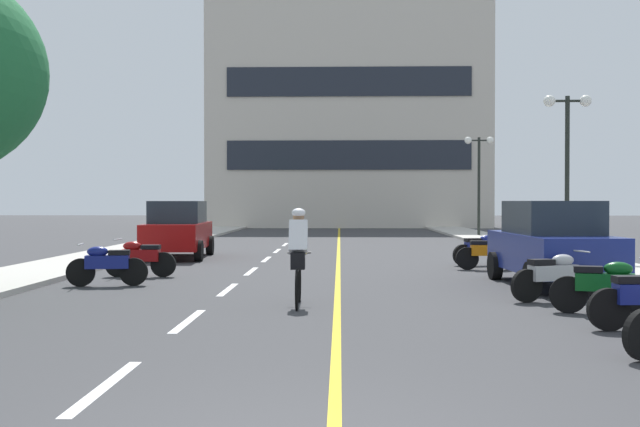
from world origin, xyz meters
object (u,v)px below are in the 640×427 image
at_px(motorcycle_4, 107,264).
at_px(motorcycle_7, 481,249).
at_px(motorcycle_6, 489,252).
at_px(street_lamp_mid, 567,138).
at_px(motorcycle_3, 554,275).
at_px(motorcycle_2, 605,285).
at_px(cyclist_rider, 298,255).
at_px(parked_car_near, 552,243).
at_px(street_lamp_far, 479,163).
at_px(motorcycle_5, 140,257).
at_px(parked_car_mid, 178,229).

height_order(motorcycle_4, motorcycle_7, same).
xyz_separation_m(motorcycle_6, motorcycle_7, (0.07, 1.45, 0.00)).
bearing_deg(motorcycle_7, motorcycle_6, -92.90).
relative_size(street_lamp_mid, motorcycle_3, 3.02).
relative_size(motorcycle_3, motorcycle_7, 0.99).
bearing_deg(motorcycle_7, motorcycle_2, -88.51).
relative_size(motorcycle_3, cyclist_rider, 0.93).
relative_size(street_lamp_mid, parked_car_near, 1.16).
bearing_deg(street_lamp_far, parked_car_near, -96.52).
bearing_deg(street_lamp_far, motorcycle_3, -97.37).
xyz_separation_m(parked_car_near, motorcycle_4, (-9.48, -0.25, -0.44)).
bearing_deg(parked_car_near, motorcycle_2, -93.88).
distance_m(motorcycle_2, motorcycle_3, 1.62).
height_order(parked_car_near, motorcycle_2, parked_car_near).
relative_size(street_lamp_far, motorcycle_5, 2.90).
relative_size(street_lamp_mid, motorcycle_7, 3.00).
xyz_separation_m(motorcycle_2, motorcycle_6, (-0.31, 7.77, 0.00)).
xyz_separation_m(parked_car_near, parked_car_mid, (-9.68, 7.68, 0.00)).
distance_m(motorcycle_4, motorcycle_7, 10.50).
bearing_deg(motorcycle_3, motorcycle_5, 154.61).
bearing_deg(motorcycle_6, parked_car_mid, 156.71).
height_order(parked_car_mid, motorcycle_5, parked_car_mid).
relative_size(parked_car_near, motorcycle_3, 2.61).
bearing_deg(motorcycle_2, street_lamp_mid, 76.15).
xyz_separation_m(street_lamp_far, motorcycle_4, (-11.97, -22.01, -3.28)).
bearing_deg(parked_car_near, street_lamp_far, 83.48).
bearing_deg(motorcycle_3, parked_car_near, 75.16).
height_order(motorcycle_2, motorcycle_3, same).
relative_size(parked_car_mid, cyclist_rider, 2.42).
relative_size(street_lamp_far, parked_car_near, 1.15).
bearing_deg(street_lamp_mid, parked_car_mid, 177.43).
xyz_separation_m(motorcycle_5, motorcycle_6, (8.70, 2.09, 0.00)).
height_order(parked_car_mid, motorcycle_7, parked_car_mid).
relative_size(motorcycle_5, cyclist_rider, 0.96).
relative_size(street_lamp_mid, motorcycle_4, 2.92).
distance_m(motorcycle_3, motorcycle_7, 7.64).
relative_size(parked_car_mid, motorcycle_3, 2.61).
relative_size(parked_car_mid, motorcycle_5, 2.52).
bearing_deg(street_lamp_far, motorcycle_7, -100.27).
xyz_separation_m(parked_car_near, cyclist_rider, (-5.23, -3.10, -0.03)).
height_order(motorcycle_2, motorcycle_7, same).
bearing_deg(motorcycle_3, cyclist_rider, -171.63).
bearing_deg(street_lamp_mid, parked_car_near, -109.12).
bearing_deg(motorcycle_2, motorcycle_6, 92.30).
distance_m(street_lamp_mid, parked_car_mid, 12.49).
distance_m(motorcycle_2, motorcycle_6, 7.77).
bearing_deg(street_lamp_mid, motorcycle_5, -155.10).
bearing_deg(motorcycle_3, street_lamp_far, 82.63).
xyz_separation_m(parked_car_mid, motorcycle_3, (9.04, -10.11, -0.44)).
xyz_separation_m(motorcycle_4, cyclist_rider, (4.25, -2.85, 0.41)).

